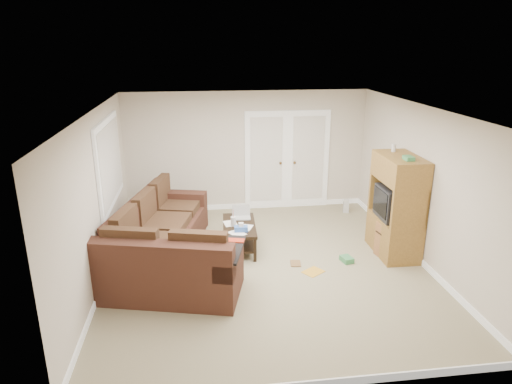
{
  "coord_description": "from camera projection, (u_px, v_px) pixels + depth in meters",
  "views": [
    {
      "loc": [
        -1.02,
        -6.49,
        3.43
      ],
      "look_at": [
        -0.11,
        0.5,
        1.1
      ],
      "focal_mm": 32.0,
      "sensor_mm": 36.0,
      "label": 1
    }
  ],
  "objects": [
    {
      "name": "floor_book",
      "position": [
        291.0,
        263.0,
        7.4
      ],
      "size": [
        0.19,
        0.25,
        0.02
      ],
      "primitive_type": "imported",
      "rotation": [
        0.0,
        0.0,
        -0.14
      ],
      "color": "brown",
      "rests_on": "floor"
    },
    {
      "name": "floor",
      "position": [
        267.0,
        266.0,
        7.32
      ],
      "size": [
        5.5,
        5.5,
        0.0
      ],
      "primitive_type": "plane",
      "color": "gray",
      "rests_on": "ground"
    },
    {
      "name": "side_cabinet",
      "position": [
        394.0,
        238.0,
        7.53
      ],
      "size": [
        0.53,
        0.53,
        0.96
      ],
      "rotation": [
        0.0,
        0.0,
        0.18
      ],
      "color": "#A0683A",
      "rests_on": "floor"
    },
    {
      "name": "floor_greenbox",
      "position": [
        347.0,
        259.0,
        7.47
      ],
      "size": [
        0.21,
        0.25,
        0.09
      ],
      "primitive_type": "cube",
      "rotation": [
        0.0,
        0.0,
        0.23
      ],
      "color": "#3E884E",
      "rests_on": "floor"
    },
    {
      "name": "coffee_table",
      "position": [
        239.0,
        235.0,
        7.9
      ],
      "size": [
        0.61,
        1.13,
        0.75
      ],
      "rotation": [
        0.0,
        0.0,
        -0.06
      ],
      "color": "black",
      "rests_on": "floor"
    },
    {
      "name": "floor_magazine",
      "position": [
        313.0,
        272.0,
        7.14
      ],
      "size": [
        0.39,
        0.38,
        0.01
      ],
      "primitive_type": "cube",
      "rotation": [
        0.0,
        0.0,
        0.61
      ],
      "color": "gold",
      "rests_on": "floor"
    },
    {
      "name": "sectional_sofa",
      "position": [
        164.0,
        247.0,
        7.15
      ],
      "size": [
        2.22,
        3.45,
        0.95
      ],
      "rotation": [
        0.0,
        0.0,
        -0.25
      ],
      "color": "#46251A",
      "rests_on": "floor"
    },
    {
      "name": "window_left",
      "position": [
        110.0,
        162.0,
        7.47
      ],
      "size": [
        0.05,
        1.92,
        1.42
      ],
      "color": "white",
      "rests_on": "wall_left"
    },
    {
      "name": "french_doors",
      "position": [
        287.0,
        161.0,
        9.65
      ],
      "size": [
        1.8,
        0.05,
        2.13
      ],
      "color": "white",
      "rests_on": "floor"
    },
    {
      "name": "wall_right",
      "position": [
        423.0,
        186.0,
        7.23
      ],
      "size": [
        0.02,
        5.5,
        2.5
      ],
      "primitive_type": "cube",
      "color": "beige",
      "rests_on": "floor"
    },
    {
      "name": "ceiling",
      "position": [
        268.0,
        110.0,
        6.53
      ],
      "size": [
        5.0,
        5.5,
        0.02
      ],
      "primitive_type": "cube",
      "color": "white",
      "rests_on": "wall_back"
    },
    {
      "name": "space_heater",
      "position": [
        346.0,
        206.0,
        9.6
      ],
      "size": [
        0.13,
        0.12,
        0.28
      ],
      "primitive_type": "cube",
      "rotation": [
        0.0,
        0.0,
        -0.22
      ],
      "color": "silver",
      "rests_on": "floor"
    },
    {
      "name": "tv_armoire",
      "position": [
        396.0,
        205.0,
        7.54
      ],
      "size": [
        0.6,
        1.07,
        1.82
      ],
      "rotation": [
        0.0,
        0.0,
        -0.02
      ],
      "color": "olive",
      "rests_on": "floor"
    },
    {
      "name": "wall_back",
      "position": [
        247.0,
        152.0,
        9.51
      ],
      "size": [
        5.0,
        0.02,
        2.5
      ],
      "primitive_type": "cube",
      "color": "beige",
      "rests_on": "floor"
    },
    {
      "name": "wall_front",
      "position": [
        312.0,
        283.0,
        4.33
      ],
      "size": [
        5.0,
        0.02,
        2.5
      ],
      "primitive_type": "cube",
      "color": "beige",
      "rests_on": "floor"
    },
    {
      "name": "wall_left",
      "position": [
        97.0,
        200.0,
        6.61
      ],
      "size": [
        0.02,
        5.5,
        2.5
      ],
      "primitive_type": "cube",
      "color": "beige",
      "rests_on": "floor"
    },
    {
      "name": "baseboards",
      "position": [
        267.0,
        264.0,
        7.3
      ],
      "size": [
        5.0,
        5.5,
        0.1
      ],
      "primitive_type": null,
      "color": "white",
      "rests_on": "floor"
    }
  ]
}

